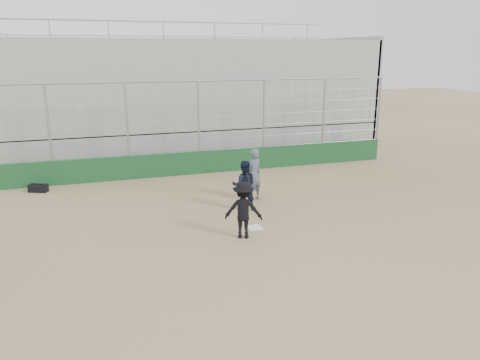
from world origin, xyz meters
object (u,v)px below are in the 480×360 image
object	(u,v)px
catcher_crouched	(244,193)
equipment_bag	(38,188)
batter_at_plate	(243,210)
umpire	(254,177)

from	to	relation	value
catcher_crouched	equipment_bag	world-z (taller)	catcher_crouched
batter_at_plate	umpire	distance (m)	3.54
batter_at_plate	catcher_crouched	distance (m)	2.45
batter_at_plate	umpire	world-z (taller)	batter_at_plate
catcher_crouched	equipment_bag	bearing A→B (deg)	146.79
catcher_crouched	umpire	distance (m)	1.17
batter_at_plate	catcher_crouched	bearing A→B (deg)	70.64
equipment_bag	batter_at_plate	bearing A→B (deg)	-48.38
catcher_crouched	equipment_bag	xyz separation A→B (m)	(-6.80, 4.45, -0.42)
catcher_crouched	equipment_bag	size ratio (longest dim) A/B	1.51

